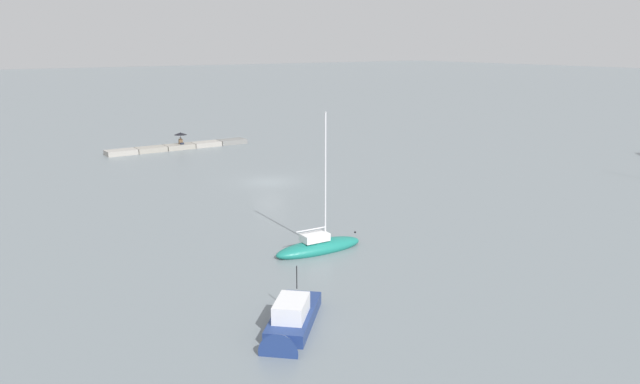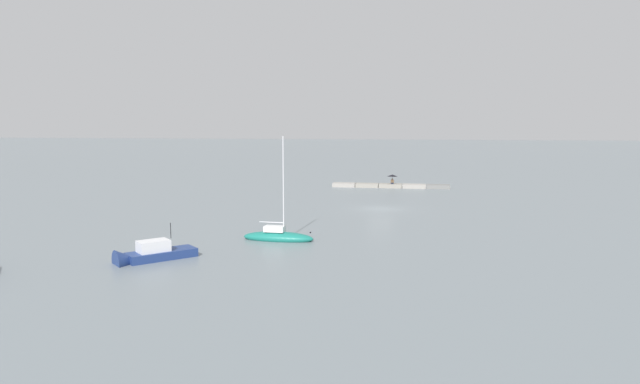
% 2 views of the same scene
% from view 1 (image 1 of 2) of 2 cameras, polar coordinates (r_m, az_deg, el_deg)
% --- Properties ---
extents(ground_plane, '(500.00, 500.00, 0.00)m').
position_cam_1_polar(ground_plane, '(50.92, -4.69, 0.93)').
color(ground_plane, slate).
extents(seawall_pier, '(15.52, 1.80, 0.51)m').
position_cam_1_polar(seawall_pier, '(68.20, -12.86, 4.10)').
color(seawall_pier, slate).
rests_on(seawall_pier, ground_plane).
extents(person_seated_brown_left, '(0.41, 0.61, 0.73)m').
position_cam_1_polar(person_seated_brown_left, '(68.22, -12.70, 4.54)').
color(person_seated_brown_left, '#1E2333').
rests_on(person_seated_brown_left, seawall_pier).
extents(umbrella_open_black, '(1.38, 1.38, 1.30)m').
position_cam_1_polar(umbrella_open_black, '(68.11, -12.75, 5.27)').
color(umbrella_open_black, black).
rests_on(umbrella_open_black, seawall_pier).
extents(sailboat_teal_mid, '(5.34, 1.72, 7.88)m').
position_cam_1_polar(sailboat_teal_mid, '(34.00, -0.14, -5.05)').
color(sailboat_teal_mid, '#197266').
rests_on(sailboat_teal_mid, ground_plane).
extents(motorboat_navy_near, '(4.58, 4.71, 2.82)m').
position_cam_1_polar(motorboat_navy_near, '(24.95, -2.80, -12.19)').
color(motorboat_navy_near, navy).
rests_on(motorboat_navy_near, ground_plane).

